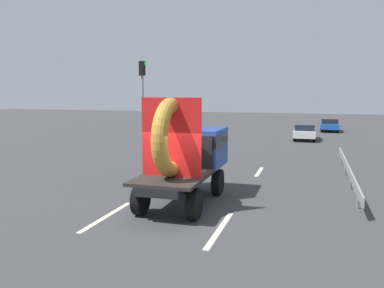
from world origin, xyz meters
The scene contains 10 objects.
ground_plane centered at (0.00, 0.00, 0.00)m, with size 120.00×120.00×0.00m, color #38383A.
flatbed_truck centered at (-0.11, 1.43, 1.68)m, with size 2.02×4.80×3.55m.
distant_sedan centered at (3.40, 20.48, 0.67)m, with size 1.63×3.80×1.24m.
traffic_light centered at (-6.54, 12.03, 3.70)m, with size 0.42×0.36×5.65m.
guardrail centered at (5.43, 6.05, 0.52)m, with size 0.10×10.75×0.71m.
lane_dash_left_near centered at (-1.87, -1.05, 0.00)m, with size 3.00×0.16×0.01m, color beige.
lane_dash_left_far centered at (-1.87, 6.55, 0.00)m, with size 2.04×0.16×0.01m, color beige.
lane_dash_right_near centered at (1.64, -1.14, 0.00)m, with size 2.99×0.16×0.01m, color beige.
lane_dash_right_far centered at (1.64, 6.97, 0.00)m, with size 2.20×0.16×0.01m, color beige.
oncoming_car centered at (5.49, 28.22, 0.66)m, with size 1.61×3.76×1.23m.
Camera 1 is at (3.94, -11.15, 3.71)m, focal length 36.59 mm.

